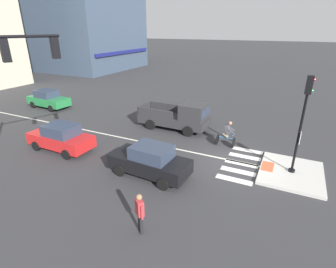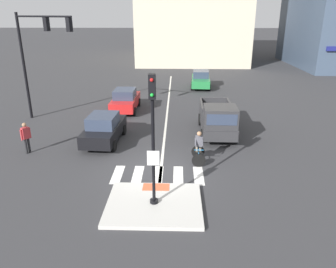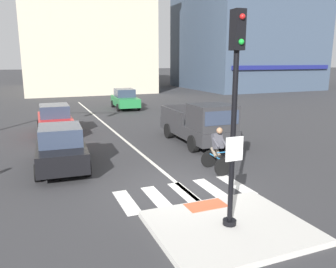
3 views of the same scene
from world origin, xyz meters
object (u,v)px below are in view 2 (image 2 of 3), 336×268
object	(u,v)px
traffic_light_mast	(36,49)
car_black_westbound_near	(104,128)
car_red_westbound_far	(125,100)
pedestrian_at_curb_left	(26,135)
pickup_truck_charcoal_eastbound_mid	(218,120)
car_green_eastbound_distant	(201,79)
signal_pole	(153,130)
cyclist	(199,146)

from	to	relation	value
traffic_light_mast	car_black_westbound_near	bearing A→B (deg)	-38.60
car_red_westbound_far	pedestrian_at_curb_left	distance (m)	8.94
pickup_truck_charcoal_eastbound_mid	car_black_westbound_near	bearing A→B (deg)	-169.12
car_green_eastbound_distant	pedestrian_at_curb_left	bearing A→B (deg)	-121.81
pedestrian_at_curb_left	signal_pole	bearing A→B (deg)	-34.71
car_red_westbound_far	cyclist	distance (m)	10.22
car_red_westbound_far	cyclist	bearing A→B (deg)	-61.22
signal_pole	car_green_eastbound_distant	xyz separation A→B (m)	(3.12, 21.01, -2.28)
car_red_westbound_far	car_green_eastbound_distant	world-z (taller)	same
car_red_westbound_far	signal_pole	bearing A→B (deg)	-76.76
signal_pole	pedestrian_at_curb_left	xyz separation A→B (m)	(-6.94, 4.80, -2.10)
car_red_westbound_far	pickup_truck_charcoal_eastbound_mid	distance (m)	8.09
traffic_light_mast	cyclist	bearing A→B (deg)	-32.93
car_green_eastbound_distant	pedestrian_at_curb_left	xyz separation A→B (m)	(-10.05, -16.21, 0.17)
signal_pole	car_black_westbound_near	distance (m)	7.60
car_green_eastbound_distant	traffic_light_mast	bearing A→B (deg)	-136.61
traffic_light_mast	pickup_truck_charcoal_eastbound_mid	distance (m)	12.28
car_black_westbound_near	car_green_eastbound_distant	distance (m)	15.87
traffic_light_mast	car_green_eastbound_distant	world-z (taller)	traffic_light_mast
pickup_truck_charcoal_eastbound_mid	signal_pole	bearing A→B (deg)	-112.78
traffic_light_mast	pedestrian_at_curb_left	distance (m)	6.84
pickup_truck_charcoal_eastbound_mid	traffic_light_mast	bearing A→B (deg)	166.92
car_black_westbound_near	car_red_westbound_far	size ratio (longest dim) A/B	1.01
signal_pole	traffic_light_mast	bearing A→B (deg)	128.09
signal_pole	pickup_truck_charcoal_eastbound_mid	xyz separation A→B (m)	(3.25, 7.73, -2.11)
car_green_eastbound_distant	car_red_westbound_far	bearing A→B (deg)	-126.90
car_black_westbound_near	car_green_eastbound_distant	world-z (taller)	same
traffic_light_mast	cyclist	distance (m)	12.57
signal_pole	car_red_westbound_far	world-z (taller)	signal_pole
traffic_light_mast	car_black_westbound_near	size ratio (longest dim) A/B	1.66
signal_pole	cyclist	world-z (taller)	signal_pole
car_green_eastbound_distant	cyclist	xyz separation A→B (m)	(-1.22, -17.13, 0.06)
signal_pole	traffic_light_mast	distance (m)	13.29
car_red_westbound_far	pedestrian_at_curb_left	world-z (taller)	pedestrian_at_curb_left
signal_pole	car_black_westbound_near	world-z (taller)	signal_pole
car_black_westbound_near	pedestrian_at_curb_left	distance (m)	4.05
traffic_light_mast	car_green_eastbound_distant	bearing A→B (deg)	43.39
pickup_truck_charcoal_eastbound_mid	car_green_eastbound_distant	bearing A→B (deg)	90.56
signal_pole	car_black_westbound_near	bearing A→B (deg)	116.66
car_black_westbound_near	pickup_truck_charcoal_eastbound_mid	distance (m)	6.62
pedestrian_at_curb_left	car_black_westbound_near	bearing A→B (deg)	24.53
signal_pole	car_red_westbound_far	bearing A→B (deg)	103.24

